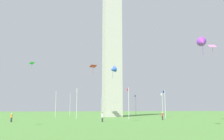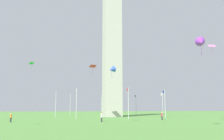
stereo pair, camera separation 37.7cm
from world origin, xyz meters
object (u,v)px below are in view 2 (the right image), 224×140
at_px(flagpole_se, 76,102).
at_px(kite_pink_diamond, 212,46).
at_px(flagpole_ne, 70,104).
at_px(flagpole_e, 56,103).
at_px(person_red_shirt, 162,116).
at_px(kite_purple_delta, 201,42).
at_px(kite_green_diamond, 31,63).
at_px(kite_red_diamond, 93,66).
at_px(flagpole_n, 102,104).
at_px(kite_blue_delta, 112,69).
at_px(person_orange_shirt, 11,118).
at_px(obelisk_monument, 112,41).
at_px(flagpole_s, 128,102).
at_px(flagpole_w, 162,103).
at_px(flagpole_sw, 165,102).
at_px(person_white_shirt, 102,117).
at_px(flagpole_nw, 136,104).

height_order(flagpole_se, kite_pink_diamond, kite_pink_diamond).
xyz_separation_m(flagpole_ne, flagpole_e, (-11.60, 4.80, 0.00)).
relative_size(person_red_shirt, kite_purple_delta, 0.65).
bearing_deg(kite_green_diamond, kite_red_diamond, -65.55).
height_order(flagpole_n, kite_blue_delta, kite_blue_delta).
bearing_deg(person_orange_shirt, flagpole_e, 61.66).
distance_m(obelisk_monument, flagpole_s, 25.30).
bearing_deg(flagpole_w, person_red_shirt, 154.17).
relative_size(flagpole_se, kite_purple_delta, 2.86).
xyz_separation_m(flagpole_se, flagpole_sw, (-0.00, -23.19, 0.00)).
distance_m(flagpole_w, kite_green_diamond, 42.93).
relative_size(flagpole_e, person_white_shirt, 4.09).
relative_size(person_white_shirt, kite_purple_delta, 0.70).
relative_size(person_orange_shirt, person_white_shirt, 0.91).
xyz_separation_m(flagpole_ne, flagpole_w, (-11.60, -27.99, 0.00)).
height_order(kite_red_diamond, kite_blue_delta, kite_red_diamond).
bearing_deg(obelisk_monument, kite_blue_delta, 166.45).
bearing_deg(kite_blue_delta, person_red_shirt, -57.99).
bearing_deg(flagpole_s, person_white_shirt, 139.60).
bearing_deg(person_orange_shirt, kite_red_diamond, 25.24).
bearing_deg(kite_red_diamond, kite_green_diamond, 114.45).
bearing_deg(kite_green_diamond, flagpole_e, -16.74).
relative_size(flagpole_e, flagpole_se, 1.00).
height_order(person_orange_shirt, kite_pink_diamond, kite_pink_diamond).
xyz_separation_m(flagpole_n, flagpole_sw, (-27.99, -11.60, 0.00)).
xyz_separation_m(flagpole_sw, kite_blue_delta, (-18.20, 18.76, 5.19)).
xyz_separation_m(flagpole_ne, person_red_shirt, (-33.20, -17.54, -3.21)).
relative_size(person_white_shirt, kite_red_diamond, 0.74).
bearing_deg(person_orange_shirt, flagpole_nw, 34.64).
height_order(flagpole_se, kite_green_diamond, kite_green_diamond).
bearing_deg(kite_green_diamond, person_red_shirt, -97.48).
xyz_separation_m(flagpole_se, person_red_shirt, (-10.01, -17.54, -3.21)).
relative_size(flagpole_se, person_white_shirt, 4.09).
xyz_separation_m(flagpole_n, person_white_shirt, (-42.44, 8.21, -3.14)).
bearing_deg(flagpole_sw, flagpole_e, 67.50).
bearing_deg(flagpole_nw, person_orange_shirt, 133.89).
relative_size(obelisk_monument, person_red_shirt, 28.23).
bearing_deg(person_red_shirt, flagpole_ne, 14.29).
height_order(flagpole_e, kite_blue_delta, kite_blue_delta).
bearing_deg(flagpole_n, person_red_shirt, -171.11).
bearing_deg(obelisk_monument, flagpole_n, 0.00).
bearing_deg(kite_purple_delta, kite_red_diamond, 16.08).
height_order(flagpole_n, flagpole_e, same).
xyz_separation_m(flagpole_s, kite_blue_delta, (-13.40, 7.17, 5.19)).
distance_m(flagpole_w, kite_blue_delta, 38.35).
distance_m(flagpole_s, person_red_shirt, 8.53).
distance_m(flagpole_n, person_orange_shirt, 46.42).
bearing_deg(kite_blue_delta, kite_green_diamond, 51.03).
bearing_deg(flagpole_nw, flagpole_ne, 90.00).
bearing_deg(kite_blue_delta, flagpole_e, 17.21).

